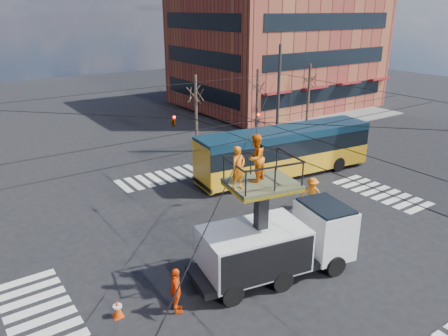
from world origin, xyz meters
The scene contains 13 objects.
ground centered at (0.00, 0.00, 0.00)m, with size 120.00×120.00×0.00m, color black.
sidewalk_ne centered at (21.00, 21.00, 0.06)m, with size 18.00×18.00×0.12m, color slate.
crosswalks centered at (0.00, 0.00, 0.01)m, with size 22.40×22.40×0.02m, color silver, non-canonical shape.
building_ne centered at (21.98, 23.98, 7.00)m, with size 20.06×16.06×14.00m.
overhead_network centered at (-0.07, 0.40, 4.29)m, with size 24.24×24.24×8.00m.
tree_a centered at (5.00, 13.50, 4.63)m, with size 2.00×2.00×6.00m.
tree_b centered at (11.00, 13.50, 4.63)m, with size 2.00×2.00×6.00m.
tree_c centered at (17.00, 13.50, 4.63)m, with size 2.00×2.00×6.00m.
utility_truck centered at (-1.03, -2.87, 2.04)m, with size 7.30×3.64×6.21m.
city_bus centered at (7.20, 5.74, 1.73)m, with size 12.63×4.02×3.20m.
traffic_cone centered at (-7.65, -1.73, 0.35)m, with size 0.36×0.36×0.69m, color #DD4309.
worker_ground centered at (-5.74, -2.72, 0.92)m, with size 1.08×0.45×1.84m, color #F84E0F.
flagger centered at (4.87, 0.87, 0.92)m, with size 1.19×0.68×1.84m, color orange.
Camera 1 is at (-11.94, -14.79, 10.67)m, focal length 35.00 mm.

